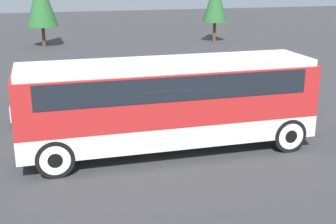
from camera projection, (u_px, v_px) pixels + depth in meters
name	position (u px, v px, depth m)	size (l,w,h in m)	color
ground_plane	(168.00, 151.00, 16.21)	(120.00, 120.00, 0.00)	#38383A
tour_bus	(171.00, 98.00, 15.67)	(9.94, 2.53, 3.18)	silver
parked_car_near	(242.00, 89.00, 21.74)	(4.78, 1.97, 1.46)	#7A6B5B
parked_car_mid	(67.00, 87.00, 22.32)	(4.21, 1.90, 1.37)	navy
parked_car_far	(61.00, 103.00, 19.61)	(4.12, 1.92, 1.40)	#BCBCC1
tree_left	(215.00, 1.00, 40.29)	(2.12, 2.12, 5.41)	brown
tree_center	(41.00, 1.00, 37.63)	(2.55, 2.55, 5.77)	brown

